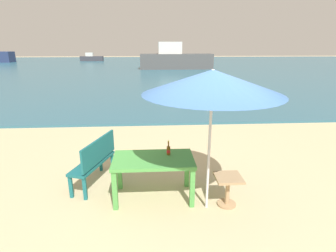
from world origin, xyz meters
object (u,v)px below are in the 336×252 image
swimmer_person (209,100)px  boat_cargo_ship (175,59)px  bench_teal_center (95,159)px  patio_umbrella (212,82)px  beer_bottle_amber (168,150)px  boat_tanker (91,58)px  picnic_table_green (153,164)px  side_table_wood (228,186)px

swimmer_person → boat_cargo_ship: 17.78m
swimmer_person → bench_teal_center: bearing=-118.0°
patio_umbrella → swimmer_person: (1.68, 7.82, -1.88)m
beer_bottle_amber → boat_tanker: bearing=103.8°
beer_bottle_amber → patio_umbrella: size_ratio=0.12×
patio_umbrella → bench_teal_center: bearing=155.6°
swimmer_person → boat_cargo_ship: (0.07, 17.75, 0.86)m
picnic_table_green → side_table_wood: bearing=-14.9°
boat_cargo_ship → picnic_table_green: bearing=-96.0°
swimmer_person → boat_tanker: boat_tanker is taller
picnic_table_green → swimmer_person: (2.57, 7.44, -0.41)m
beer_bottle_amber → side_table_wood: 1.19m
picnic_table_green → side_table_wood: picnic_table_green is taller
patio_umbrella → boat_cargo_ship: size_ratio=0.30×
picnic_table_green → boat_cargo_ship: bearing=84.0°
picnic_table_green → boat_tanker: boat_tanker is taller
picnic_table_green → patio_umbrella: patio_umbrella is taller
boat_cargo_ship → boat_tanker: (-12.19, 15.06, -0.55)m
side_table_wood → bench_teal_center: (-2.36, 0.86, 0.19)m
side_table_wood → patio_umbrella: bearing=-173.1°
side_table_wood → boat_tanker: size_ratio=0.15×
patio_umbrella → bench_teal_center: size_ratio=1.84×
patio_umbrella → swimmer_person: patio_umbrella is taller
beer_bottle_amber → boat_tanker: size_ratio=0.07×
beer_bottle_amber → swimmer_person: beer_bottle_amber is taller
beer_bottle_amber → boat_cargo_ship: 25.18m
beer_bottle_amber → boat_tanker: boat_tanker is taller
beer_bottle_amber → patio_umbrella: 1.49m
patio_umbrella → boat_cargo_ship: boat_cargo_ship is taller
bench_teal_center → swimmer_person: bench_teal_center is taller
side_table_wood → swimmer_person: bearing=80.4°
side_table_wood → bench_teal_center: size_ratio=0.43×
picnic_table_green → beer_bottle_amber: bearing=25.6°
side_table_wood → beer_bottle_amber: bearing=154.6°
side_table_wood → boat_cargo_ship: boat_cargo_ship is taller
bench_teal_center → boat_tanker: 40.62m
beer_bottle_amber → bench_teal_center: (-1.38, 0.40, -0.31)m
patio_umbrella → boat_cargo_ship: 25.65m
picnic_table_green → side_table_wood: size_ratio=2.59×
side_table_wood → bench_teal_center: 2.52m
patio_umbrella → side_table_wood: bearing=6.9°
patio_umbrella → beer_bottle_amber: bearing=140.5°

